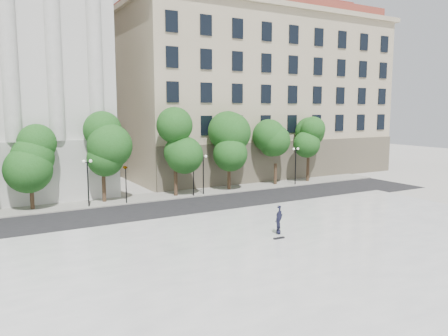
{
  "coord_description": "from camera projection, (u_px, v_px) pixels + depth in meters",
  "views": [
    {
      "loc": [
        -14.41,
        -17.28,
        8.85
      ],
      "look_at": [
        1.15,
        10.0,
        4.64
      ],
      "focal_mm": 35.0,
      "sensor_mm": 36.0,
      "label": 1
    }
  ],
  "objects": [
    {
      "name": "plaza",
      "position": [
        266.0,
        257.0,
        25.68
      ],
      "size": [
        44.0,
        22.0,
        0.45
      ],
      "primitive_type": "cube",
      "color": "white",
      "rests_on": "ground"
    },
    {
      "name": "street_trees",
      "position": [
        133.0,
        148.0,
        42.43
      ],
      "size": [
        44.84,
        4.4,
        7.87
      ],
      "color": "#382619",
      "rests_on": "ground"
    },
    {
      "name": "skateboard",
      "position": [
        279.0,
        238.0,
        28.61
      ],
      "size": [
        0.8,
        0.21,
        0.08
      ],
      "primitive_type": "cube",
      "rotation": [
        0.0,
        0.0,
        -0.01
      ],
      "color": "black",
      "rests_on": "plaza"
    },
    {
      "name": "building_east",
      "position": [
        238.0,
        94.0,
        64.97
      ],
      "size": [
        36.0,
        26.15,
        23.0
      ],
      "color": "#BAAB8E",
      "rests_on": "ground"
    },
    {
      "name": "ground",
      "position": [
        299.0,
        278.0,
        23.13
      ],
      "size": [
        160.0,
        160.0,
        0.0
      ],
      "primitive_type": "plane",
      "color": "#B6B3AC",
      "rests_on": "ground"
    },
    {
      "name": "person_lying",
      "position": [
        278.0,
        230.0,
        29.65
      ],
      "size": [
        1.75,
        1.96,
        0.53
      ],
      "primitive_type": "imported",
      "rotation": [
        -1.54,
        0.0,
        0.67
      ],
      "color": "black",
      "rests_on": "plaza"
    },
    {
      "name": "street",
      "position": [
        168.0,
        210.0,
        38.62
      ],
      "size": [
        60.0,
        8.0,
        0.02
      ],
      "primitive_type": "cube",
      "color": "black",
      "rests_on": "ground"
    },
    {
      "name": "lamp_posts",
      "position": [
        150.0,
        171.0,
        42.21
      ],
      "size": [
        37.18,
        0.28,
        4.46
      ],
      "color": "black",
      "rests_on": "ground"
    },
    {
      "name": "traffic_light_west",
      "position": [
        125.0,
        166.0,
        40.65
      ],
      "size": [
        0.92,
        1.61,
        4.14
      ],
      "color": "black",
      "rests_on": "ground"
    },
    {
      "name": "traffic_light_east",
      "position": [
        193.0,
        162.0,
        44.1
      ],
      "size": [
        0.98,
        1.6,
        4.14
      ],
      "color": "black",
      "rests_on": "ground"
    },
    {
      "name": "far_sidewalk",
      "position": [
        145.0,
        198.0,
        43.78
      ],
      "size": [
        60.0,
        4.0,
        0.12
      ],
      "primitive_type": "cube",
      "color": "#9F9B92",
      "rests_on": "ground"
    }
  ]
}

